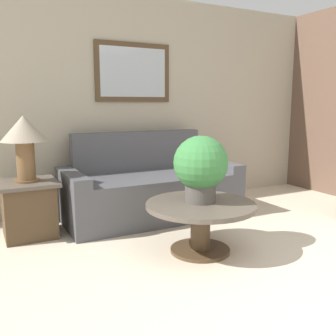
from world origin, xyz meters
TOP-DOWN VIEW (x-y plane):
  - wall_back at (-0.01, 3.30)m, footprint 6.70×0.09m
  - couch_main at (-0.38, 2.71)m, footprint 1.98×0.92m
  - coffee_table at (-0.44, 1.52)m, footprint 0.96×0.96m
  - side_table at (-1.72, 2.64)m, footprint 0.55×0.55m
  - table_lamp at (-1.72, 2.64)m, footprint 0.44×0.44m
  - potted_plant_on_table at (-0.42, 1.56)m, footprint 0.47×0.47m

SIDE VIEW (x-z plane):
  - side_table at x=-1.72m, z-range 0.01..0.56m
  - couch_main at x=-0.38m, z-range -0.17..0.79m
  - coffee_table at x=-0.44m, z-range 0.10..0.54m
  - potted_plant_on_table at x=-0.42m, z-range 0.47..1.05m
  - table_lamp at x=-1.72m, z-range 0.68..1.31m
  - wall_back at x=-0.01m, z-range 0.01..2.61m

